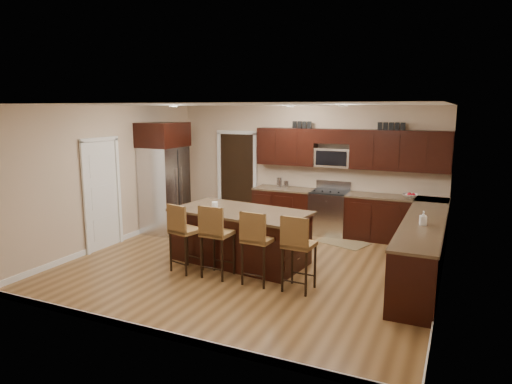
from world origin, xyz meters
The scene contains 24 objects.
floor centered at (0.00, 0.00, 0.00)m, with size 6.00×6.00×0.00m, color brown.
ceiling centered at (0.00, 0.00, 2.70)m, with size 6.00×6.00×0.00m, color silver.
wall_back centered at (0.00, 2.75, 1.35)m, with size 6.00×6.00×0.00m, color #C2A98C.
wall_left centered at (-3.00, 0.00, 1.35)m, with size 5.50×5.50×0.00m, color #C2A98C.
wall_right centered at (3.00, 0.00, 1.35)m, with size 5.50×5.50×0.00m, color #C2A98C.
base_cabinets centered at (1.90, 1.45, 0.46)m, with size 4.02×3.96×0.92m.
upper_cabinets centered at (1.04, 2.58, 1.84)m, with size 4.00×0.33×0.80m.
range centered at (0.68, 2.45, 0.47)m, with size 0.76×0.64×1.11m.
microwave centered at (0.68, 2.60, 1.62)m, with size 0.76×0.31×0.40m, color silver.
doorway centered at (-1.65, 2.73, 1.03)m, with size 0.85×0.03×2.06m, color black.
pantry_door centered at (-2.98, -0.30, 1.02)m, with size 0.03×0.80×2.04m, color white.
letter_decor centered at (0.90, 2.58, 2.29)m, with size 2.20×0.03×0.15m, color black, non-canonical shape.
island centered at (-0.25, 0.07, 0.43)m, with size 2.45×1.49×0.92m.
stool_left centered at (-0.86, -0.78, 0.71)m, with size 0.52×0.52×1.13m.
stool_mid centered at (-0.26, -0.78, 0.73)m, with size 0.45×0.45×1.17m.
stool_right centered at (0.45, -0.78, 0.71)m, with size 0.45×0.45×1.14m.
refrigerator centered at (-2.62, 1.19, 1.20)m, with size 0.79×0.98×2.35m.
floor_mat centered at (1.12, 1.93, 0.01)m, with size 0.96×0.64×0.01m, color olive.
fruit_bowl centered at (2.29, 2.45, 0.96)m, with size 0.30×0.30×0.07m, color silver.
soap_bottle centered at (2.70, 0.30, 1.03)m, with size 0.10×0.10×0.21m, color #B2B2B2.
canister_tall centered at (-0.47, 2.45, 1.03)m, with size 0.12×0.12×0.23m, color silver.
canister_short centered at (-0.31, 2.45, 1.00)m, with size 0.11×0.11×0.16m, color silver.
island_jar centered at (-0.75, 0.07, 0.97)m, with size 0.10×0.10×0.10m, color white.
stool_extra centered at (1.10, -0.78, 0.71)m, with size 0.45×0.45×1.14m.
Camera 1 is at (3.17, -6.77, 2.65)m, focal length 32.00 mm.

